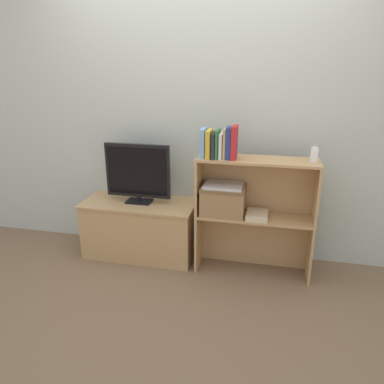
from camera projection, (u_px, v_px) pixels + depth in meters
The scene contains 18 objects.
ground_plane at pixel (188, 272), 3.17m from camera, with size 16.00×16.00×0.00m, color brown.
wall_back at pixel (201, 121), 3.21m from camera, with size 10.00×0.05×2.40m.
tv_stand at pixel (141, 228), 3.39m from camera, with size 1.00×0.46×0.51m.
tv at pixel (138, 172), 3.22m from camera, with size 0.57×0.14×0.52m.
bookshelf_lower_tier at pixel (254, 234), 3.15m from camera, with size 0.94×0.28×0.51m.
bookshelf_upper_tier at pixel (257, 179), 2.98m from camera, with size 0.94×0.28×0.47m.
book_skyblue at pixel (203, 143), 2.88m from camera, with size 0.04×0.14×0.22m.
book_mustard at pixel (209, 144), 2.88m from camera, with size 0.04×0.15×0.21m.
book_charcoal at pixel (214, 145), 2.87m from camera, with size 0.03×0.16×0.20m.
book_forest at pixel (218, 144), 2.86m from camera, with size 0.02×0.15×0.22m.
book_ivory at pixel (221, 146), 2.86m from camera, with size 0.02×0.13×0.19m.
book_tan at pixel (225, 144), 2.85m from camera, with size 0.02×0.12×0.23m.
book_navy at pixel (229, 143), 2.84m from camera, with size 0.04×0.12×0.24m.
book_crimson at pixel (234, 142), 2.83m from camera, with size 0.04×0.14×0.25m.
baby_monitor at pixel (314, 155), 2.77m from camera, with size 0.05×0.03×0.14m.
storage_basket_left at pixel (223, 199), 3.02m from camera, with size 0.35×0.25×0.24m.
laptop at pixel (224, 185), 2.98m from camera, with size 0.31×0.23×0.02m.
magazine_stack at pixel (257, 215), 2.99m from camera, with size 0.17×0.21×0.04m.
Camera 1 is at (0.63, -2.69, 1.70)m, focal length 35.00 mm.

